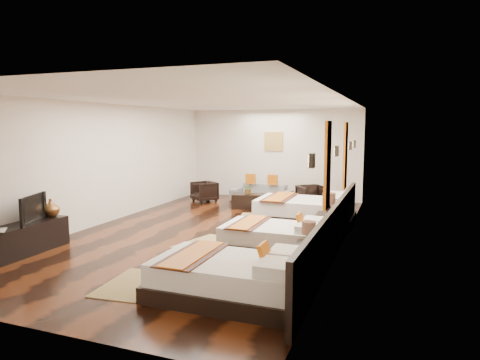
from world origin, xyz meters
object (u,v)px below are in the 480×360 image
at_px(nightstand_b, 328,223).
at_px(armchair_right, 312,197).
at_px(bed_far, 305,210).
at_px(tv_console, 21,240).
at_px(tv, 29,209).
at_px(figurine, 51,208).
at_px(nightstand_a, 308,254).
at_px(bed_mid, 277,238).
at_px(table_plant, 248,189).
at_px(bed_near, 232,278).
at_px(armchair_left, 204,192).
at_px(sofa, 261,193).
at_px(coffee_table, 250,201).

height_order(nightstand_b, armchair_right, nightstand_b).
height_order(bed_far, tv_console, bed_far).
bearing_deg(tv, figurine, -14.60).
relative_size(bed_far, tv_console, 1.27).
bearing_deg(armchair_right, nightstand_a, -115.17).
bearing_deg(bed_mid, table_plant, 116.57).
relative_size(bed_near, armchair_left, 3.10).
height_order(nightstand_a, figurine, figurine).
bearing_deg(nightstand_a, armchair_left, 129.49).
bearing_deg(bed_far, figurine, -139.76).
height_order(sofa, armchair_right, armchair_right).
bearing_deg(tv, coffee_table, -43.02).
relative_size(bed_near, nightstand_b, 2.18).
relative_size(bed_near, table_plant, 6.92).
xyz_separation_m(nightstand_a, armchair_left, (-4.22, 5.12, 0.02)).
xyz_separation_m(nightstand_a, figurine, (-4.95, -0.20, 0.44)).
distance_m(tv, armchair_right, 7.11).
height_order(bed_far, armchair_right, bed_far).
height_order(figurine, armchair_right, figurine).
bearing_deg(bed_far, bed_mid, -90.09).
bearing_deg(bed_far, sofa, 128.16).
bearing_deg(tv, table_plant, -42.88).
relative_size(bed_far, figurine, 6.68).
bearing_deg(sofa, coffee_table, -82.81).
height_order(nightstand_b, tv, tv).
bearing_deg(tv_console, bed_far, 45.47).
bearing_deg(nightstand_a, table_plant, 119.70).
bearing_deg(bed_mid, tv, -158.67).
relative_size(nightstand_b, tv_console, 0.53).
distance_m(bed_near, tv, 4.22).
distance_m(bed_far, figurine, 5.52).
bearing_deg(table_plant, nightstand_b, -44.56).
distance_m(nightstand_b, sofa, 4.48).
xyz_separation_m(nightstand_b, armchair_right, (-0.94, 3.12, -0.01)).
bearing_deg(table_plant, nightstand_a, -60.30).
relative_size(tv, armchair_right, 1.24).
bearing_deg(figurine, coffee_table, 63.87).
height_order(nightstand_b, sofa, nightstand_b).
distance_m(armchair_left, armchair_right, 3.28).
relative_size(nightstand_b, tv, 1.07).
bearing_deg(coffee_table, tv, -113.29).
xyz_separation_m(bed_mid, sofa, (-1.82, 4.82, 0.01)).
height_order(bed_far, tv, tv).
xyz_separation_m(coffee_table, table_plant, (-0.04, -0.05, 0.35)).
bearing_deg(armchair_left, bed_mid, -14.32).
height_order(nightstand_a, armchair_right, nightstand_a).
xyz_separation_m(bed_near, tv, (-4.15, 0.60, 0.53)).
relative_size(sofa, armchair_right, 2.57).
xyz_separation_m(tv, table_plant, (2.28, 5.34, -0.26)).
xyz_separation_m(tv_console, table_plant, (2.33, 5.50, 0.28)).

